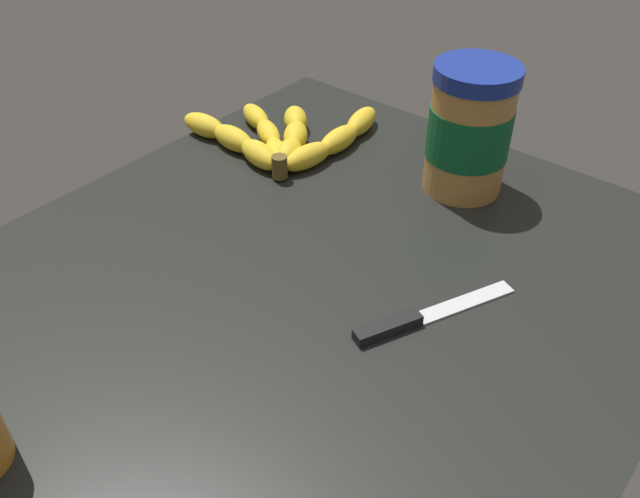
{
  "coord_description": "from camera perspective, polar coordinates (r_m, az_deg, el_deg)",
  "views": [
    {
      "loc": [
        35.08,
        34.14,
        45.52
      ],
      "look_at": [
        -4.63,
        1.1,
        4.71
      ],
      "focal_mm": 37.14,
      "sensor_mm": 36.0,
      "label": 1
    }
  ],
  "objects": [
    {
      "name": "ground_plane",
      "position": [
        0.68,
        -3.21,
        -6.05
      ],
      "size": [
        86.49,
        67.97,
        4.44
      ],
      "primitive_type": "cube",
      "color": "black"
    },
    {
      "name": "banana_bunch",
      "position": [
        0.92,
        -3.24,
        9.57
      ],
      "size": [
        22.36,
        22.53,
        3.3
      ],
      "color": "yellow",
      "rests_on": "ground_plane"
    },
    {
      "name": "peanut_butter_jar",
      "position": [
        0.82,
        12.74,
        9.97
      ],
      "size": [
        10.08,
        10.08,
        15.95
      ],
      "color": "#BF8442",
      "rests_on": "ground_plane"
    },
    {
      "name": "butter_knife",
      "position": [
        0.65,
        8.75,
        -5.72
      ],
      "size": [
        17.18,
        8.91,
        1.2
      ],
      "color": "silver",
      "rests_on": "ground_plane"
    }
  ]
}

